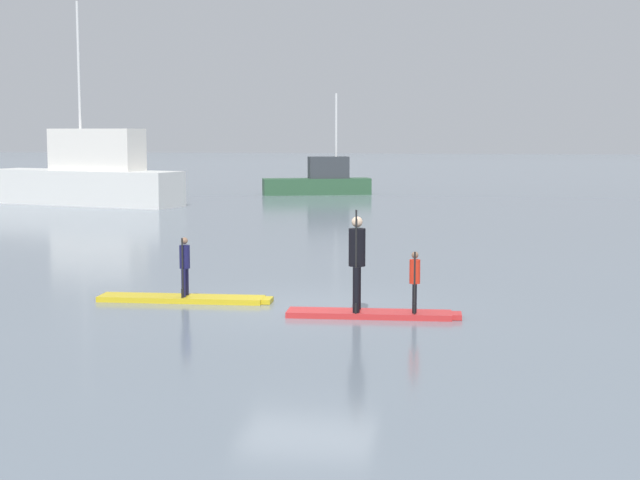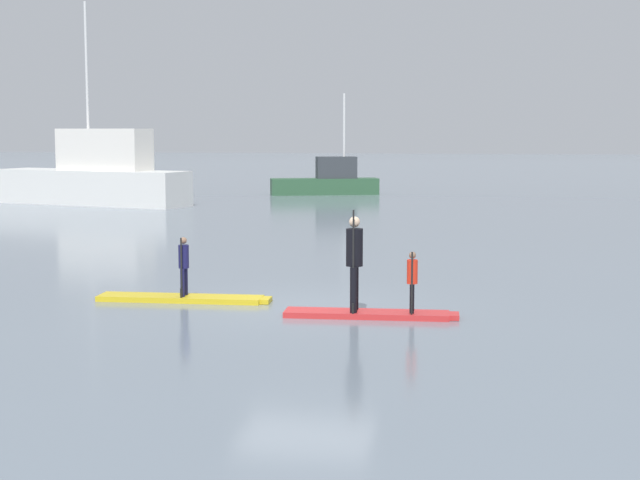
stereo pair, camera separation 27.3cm
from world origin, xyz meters
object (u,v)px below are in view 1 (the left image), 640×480
at_px(paddler_child_front, 415,278).
at_px(fishing_boat_green_midground, 320,181).
at_px(paddleboard_far, 373,314).
at_px(paddleboard_near, 185,299).
at_px(paddler_adult, 357,257).
at_px(fishing_boat_white_large, 88,177).
at_px(paddler_child_solo, 185,263).

bearing_deg(paddler_child_front, fishing_boat_green_midground, 102.19).
height_order(paddleboard_far, paddler_child_front, paddler_child_front).
relative_size(paddleboard_near, paddler_adult, 1.87).
relative_size(paddler_child_front, fishing_boat_white_large, 0.12).
height_order(paddler_child_solo, paddler_adult, paddler_adult).
height_order(paddler_child_solo, paddler_child_front, paddler_child_solo).
bearing_deg(paddler_adult, paddleboard_far, 4.46).
distance_m(paddleboard_far, paddler_child_front, 0.96).
xyz_separation_m(fishing_boat_white_large, fishing_boat_green_midground, (8.91, 8.41, -0.51)).
distance_m(paddleboard_near, paddler_child_solo, 0.68).
xyz_separation_m(paddler_child_solo, fishing_boat_green_midground, (-2.50, 31.13, -0.03)).
distance_m(paddleboard_far, fishing_boat_white_large, 28.13).
relative_size(paddler_adult, paddler_child_front, 1.66).
distance_m(paddler_child_front, fishing_boat_white_large, 28.47).
distance_m(paddler_child_front, fishing_boat_green_midground, 32.80).
xyz_separation_m(paddler_child_front, fishing_boat_green_midground, (-6.93, 32.07, 0.01)).
distance_m(paddler_adult, fishing_boat_white_large, 27.97).
bearing_deg(paddler_child_front, paddler_child_solo, 168.09).
bearing_deg(fishing_boat_white_large, fishing_boat_green_midground, 43.33).
height_order(paddler_adult, paddler_child_front, paddler_adult).
bearing_deg(paddleboard_far, paddler_child_solo, 165.48).
relative_size(fishing_boat_white_large, fishing_boat_green_midground, 1.69).
bearing_deg(fishing_boat_green_midground, paddleboard_far, -79.05).
relative_size(paddler_child_solo, fishing_boat_green_midground, 0.20).
bearing_deg(fishing_boat_green_midground, paddler_child_front, -77.81).
distance_m(paddler_adult, fishing_boat_green_midground, 32.66).
bearing_deg(paddler_child_solo, paddleboard_near, 114.77).
height_order(fishing_boat_white_large, fishing_boat_green_midground, fishing_boat_white_large).
height_order(paddler_adult, fishing_boat_green_midground, fishing_boat_green_midground).
xyz_separation_m(paddler_adult, fishing_boat_green_midground, (-5.92, 32.12, -0.35)).
bearing_deg(paddler_adult, paddler_child_solo, 163.97).
xyz_separation_m(paddleboard_far, fishing_boat_green_midground, (-6.21, 32.09, 0.65)).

